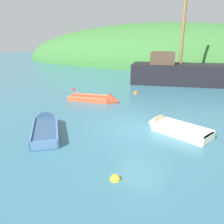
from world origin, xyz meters
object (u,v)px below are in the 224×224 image
Objects in this scene: rowboat_outer_right at (98,100)px; buoy_red at (73,90)px; rowboat_near_dock at (46,128)px; buoy_yellow at (115,180)px; rowboat_center at (172,129)px; sailing_ship at (198,77)px; buoy_orange at (136,93)px.

buoy_red is at bearing 139.81° from rowboat_outer_right.
buoy_yellow is (4.70, -2.00, -0.13)m from rowboat_near_dock.
rowboat_center reaches higher than buoy_red.
rowboat_near_dock is at bearing -121.17° from sailing_ship.
sailing_ship is 11.79m from buoy_red.
rowboat_center is at bearing -38.48° from rowboat_outer_right.
buoy_red is at bearing -154.54° from sailing_ship.
rowboat_center is (0.81, -12.98, -0.59)m from sailing_ship.
rowboat_center is 4.74m from buoy_yellow.
rowboat_outer_right is 4.39m from buoy_red.
buoy_yellow is (0.24, -17.69, -0.72)m from sailing_ship.
rowboat_center is at bearing 83.15° from buoy_yellow.
buoy_orange is at bearing -36.70° from rowboat_center.
buoy_yellow is 12.07m from buoy_orange.
buoy_orange is 5.33m from buoy_red.
rowboat_center reaches higher than buoy_yellow.
buoy_yellow is at bearing 102.09° from rowboat_center.
rowboat_center reaches higher than rowboat_outer_right.
rowboat_near_dock is at bearing 46.19° from rowboat_center.
sailing_ship reaches higher than buoy_orange.
rowboat_outer_right reaches higher than buoy_orange.
sailing_ship is 4.54× the size of rowboat_center.
sailing_ship is 48.39× the size of buoy_red.
sailing_ship is at bearing -57.57° from rowboat_near_dock.
buoy_yellow is 13.56m from buoy_red.
buoy_red is (-9.15, 10.00, 0.00)m from buoy_yellow.
rowboat_near_dock is 5.11m from buoy_yellow.
buoy_orange is (0.70, 9.39, -0.13)m from rowboat_near_dock.
buoy_yellow is at bearing -154.75° from rowboat_near_dock.
buoy_red is (-4.45, 8.01, -0.13)m from rowboat_near_dock.
buoy_orange reaches higher than buoy_red.
rowboat_outer_right is at bearing -8.97° from rowboat_center.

